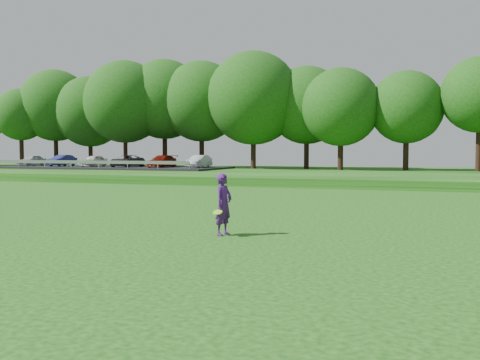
% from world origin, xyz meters
% --- Properties ---
extents(ground, '(140.00, 140.00, 0.00)m').
position_xyz_m(ground, '(0.00, 0.00, 0.00)').
color(ground, '#103C0B').
rests_on(ground, ground).
extents(berm, '(130.00, 30.00, 0.60)m').
position_xyz_m(berm, '(0.00, 34.00, 0.30)').
color(berm, '#103C0B').
rests_on(berm, ground).
extents(walking_path, '(130.00, 1.60, 0.04)m').
position_xyz_m(walking_path, '(0.00, 20.00, 0.02)').
color(walking_path, gray).
rests_on(walking_path, ground).
extents(treeline, '(104.00, 7.00, 15.00)m').
position_xyz_m(treeline, '(0.00, 38.00, 8.10)').
color(treeline, '#114510').
rests_on(treeline, berm).
extents(parking_lot, '(24.00, 9.00, 1.38)m').
position_xyz_m(parking_lot, '(-23.75, 32.82, 1.06)').
color(parking_lot, black).
rests_on(parking_lot, berm).
extents(woman, '(0.53, 0.80, 1.70)m').
position_xyz_m(woman, '(2.00, -0.22, 0.85)').
color(woman, '#48176B').
rests_on(woman, ground).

